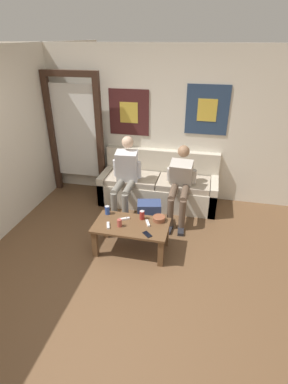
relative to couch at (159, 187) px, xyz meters
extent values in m
plane|color=brown|center=(-0.22, -2.18, -0.29)|extent=(18.00, 18.00, 0.00)
cube|color=silver|center=(-0.22, 0.36, 0.98)|extent=(10.00, 0.05, 2.55)
cube|color=#471E1E|center=(-0.60, 0.33, 1.18)|extent=(0.69, 0.01, 0.77)
cube|color=gold|center=(-0.60, 0.32, 1.18)|extent=(0.31, 0.01, 0.35)
cube|color=navy|center=(0.70, 0.33, 1.29)|extent=(0.68, 0.01, 0.79)
cube|color=gold|center=(0.70, 0.32, 1.29)|extent=(0.31, 0.01, 0.35)
cube|color=#382319|center=(-1.98, 0.14, 0.73)|extent=(0.10, 0.10, 2.05)
cube|color=#382319|center=(-1.08, 0.14, 0.73)|extent=(0.10, 0.10, 2.05)
cube|color=#382319|center=(-1.53, 0.14, 1.81)|extent=(1.00, 0.10, 0.10)
cube|color=silver|center=(-1.53, 0.16, 0.83)|extent=(0.82, 0.02, 1.64)
cube|color=beige|center=(0.00, 0.27, 0.14)|extent=(2.00, 0.13, 0.88)
cube|color=beige|center=(0.00, -0.09, -0.09)|extent=(2.00, 0.60, 0.40)
cube|color=beige|center=(-0.94, -0.09, -0.03)|extent=(0.12, 0.60, 0.52)
cube|color=beige|center=(0.94, -0.09, -0.03)|extent=(0.12, 0.60, 0.52)
cube|color=#B2A38E|center=(-0.44, -0.09, 0.16)|extent=(0.86, 0.56, 0.10)
cube|color=#B2A38E|center=(0.44, -0.09, 0.16)|extent=(0.86, 0.56, 0.10)
cube|color=brown|center=(-0.12, -1.42, 0.11)|extent=(0.99, 0.55, 0.03)
cube|color=brown|center=(-0.56, -1.20, -0.10)|extent=(0.07, 0.07, 0.39)
cube|color=brown|center=(0.32, -1.20, -0.10)|extent=(0.07, 0.07, 0.39)
cube|color=brown|center=(-0.56, -1.64, -0.10)|extent=(0.07, 0.07, 0.39)
cube|color=brown|center=(0.32, -1.64, -0.10)|extent=(0.07, 0.07, 0.39)
cylinder|color=gray|center=(-0.57, -0.56, 0.21)|extent=(0.11, 0.44, 0.11)
cylinder|color=gray|center=(-0.57, -0.78, -0.03)|extent=(0.10, 0.10, 0.47)
cube|color=#232328|center=(-0.57, -0.85, -0.27)|extent=(0.11, 0.25, 0.05)
cylinder|color=gray|center=(-0.39, -0.56, 0.21)|extent=(0.11, 0.44, 0.11)
cylinder|color=gray|center=(-0.39, -0.78, -0.03)|extent=(0.10, 0.10, 0.47)
cube|color=#232328|center=(-0.39, -0.85, -0.27)|extent=(0.11, 0.25, 0.05)
cube|color=silver|center=(-0.48, -0.30, 0.46)|extent=(0.36, 0.32, 0.55)
sphere|color=beige|center=(-0.48, -0.23, 0.85)|extent=(0.19, 0.19, 0.19)
cylinder|color=silver|center=(-0.67, -0.30, 0.42)|extent=(0.08, 0.10, 0.29)
cylinder|color=silver|center=(-0.28, -0.30, 0.42)|extent=(0.08, 0.10, 0.29)
cylinder|color=brown|center=(0.32, -0.56, 0.21)|extent=(0.11, 0.44, 0.11)
cylinder|color=brown|center=(0.32, -0.78, -0.03)|extent=(0.10, 0.10, 0.47)
cube|color=#232328|center=(0.32, -0.85, -0.27)|extent=(0.11, 0.25, 0.05)
cylinder|color=brown|center=(0.50, -0.56, 0.21)|extent=(0.11, 0.44, 0.11)
cylinder|color=brown|center=(0.50, -0.78, -0.03)|extent=(0.10, 0.10, 0.47)
cube|color=#232328|center=(0.50, -0.85, -0.27)|extent=(0.11, 0.25, 0.05)
cube|color=beige|center=(0.41, -0.26, 0.41)|extent=(0.36, 0.38, 0.48)
sphere|color=#9E7556|center=(0.41, -0.14, 0.74)|extent=(0.19, 0.19, 0.19)
cylinder|color=beige|center=(0.21, -0.25, 0.37)|extent=(0.08, 0.12, 0.25)
cylinder|color=beige|center=(0.60, -0.25, 0.37)|extent=(0.08, 0.12, 0.25)
cube|color=navy|center=(-0.01, -0.77, -0.09)|extent=(0.40, 0.32, 0.40)
cube|color=navy|center=(0.02, -0.88, -0.18)|extent=(0.26, 0.14, 0.18)
cylinder|color=brown|center=(0.23, -1.25, 0.16)|extent=(0.16, 0.16, 0.06)
torus|color=brown|center=(0.23, -1.25, 0.18)|extent=(0.17, 0.17, 0.02)
cylinder|color=#B24C42|center=(-0.25, -1.50, 0.18)|extent=(0.06, 0.06, 0.10)
cylinder|color=black|center=(-0.25, -1.50, 0.24)|extent=(0.00, 0.00, 0.01)
cylinder|color=#28479E|center=(-0.51, -1.24, 0.19)|extent=(0.07, 0.07, 0.12)
cylinder|color=silver|center=(-0.51, -1.24, 0.25)|extent=(0.06, 0.06, 0.00)
cylinder|color=maroon|center=(-0.01, -1.26, 0.19)|extent=(0.07, 0.07, 0.12)
cylinder|color=silver|center=(-0.01, -1.26, 0.25)|extent=(0.06, 0.06, 0.00)
cube|color=white|center=(-0.24, -1.33, 0.14)|extent=(0.14, 0.10, 0.02)
cylinder|color=#333842|center=(-0.21, -1.31, 0.15)|extent=(0.01, 0.01, 0.00)
cube|color=white|center=(0.09, -1.36, 0.14)|extent=(0.09, 0.15, 0.02)
cylinder|color=#333842|center=(0.08, -1.33, 0.15)|extent=(0.01, 0.01, 0.00)
cube|color=white|center=(-0.40, -1.53, 0.14)|extent=(0.08, 0.15, 0.02)
cylinder|color=#333842|center=(-0.41, -1.50, 0.15)|extent=(0.01, 0.01, 0.00)
cube|color=black|center=(0.14, -1.60, 0.13)|extent=(0.14, 0.14, 0.01)
cube|color=black|center=(0.14, -1.60, 0.14)|extent=(0.13, 0.13, 0.00)
camera|label=1|loc=(0.77, -4.61, 2.35)|focal=28.00mm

